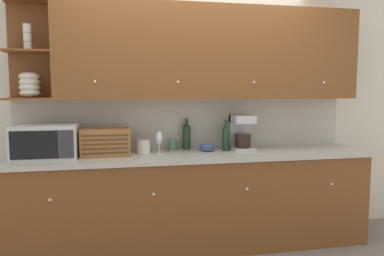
{
  "coord_description": "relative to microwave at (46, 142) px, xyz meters",
  "views": [
    {
      "loc": [
        -0.73,
        -3.78,
        1.54
      ],
      "look_at": [
        0.0,
        -0.22,
        1.16
      ],
      "focal_mm": 35.0,
      "sensor_mm": 36.0,
      "label": 1
    }
  ],
  "objects": [
    {
      "name": "coffee_maker",
      "position": [
        1.85,
        0.09,
        0.03
      ],
      "size": [
        0.21,
        0.24,
        0.35
      ],
      "color": "#B7B7BC",
      "rests_on": "counter_unit"
    },
    {
      "name": "backsplash_panel",
      "position": [
        1.34,
        0.31,
        0.11
      ],
      "size": [
        3.38,
        0.01,
        0.52
      ],
      "color": "#B7B2A8",
      "rests_on": "counter_unit"
    },
    {
      "name": "wine_bottle",
      "position": [
        1.67,
        0.07,
        -0.01
      ],
      "size": [
        0.07,
        0.07,
        0.31
      ],
      "color": "#19381E",
      "rests_on": "counter_unit"
    },
    {
      "name": "bread_box",
      "position": [
        0.51,
        0.04,
        -0.02
      ],
      "size": [
        0.44,
        0.29,
        0.25
      ],
      "color": "#996033",
      "rests_on": "counter_unit"
    },
    {
      "name": "microwave",
      "position": [
        0.0,
        0.0,
        0.0
      ],
      "size": [
        0.54,
        0.4,
        0.3
      ],
      "color": "silver",
      "rests_on": "counter_unit"
    },
    {
      "name": "mug",
      "position": [
        1.17,
        0.23,
        -0.1
      ],
      "size": [
        0.09,
        0.08,
        0.1
      ],
      "color": "#4C845B",
      "rests_on": "counter_unit"
    },
    {
      "name": "upper_cabinets",
      "position": [
        1.5,
        0.14,
        0.81
      ],
      "size": [
        3.38,
        0.37,
        0.89
      ],
      "color": "brown",
      "rests_on": "backsplash_panel"
    },
    {
      "name": "storage_canister",
      "position": [
        0.86,
        0.09,
        -0.08
      ],
      "size": [
        0.14,
        0.14,
        0.14
      ],
      "color": "silver",
      "rests_on": "counter_unit"
    },
    {
      "name": "ground_plane",
      "position": [
        1.34,
        0.32,
        -1.07
      ],
      "size": [
        24.0,
        24.0,
        0.0
      ],
      "primitive_type": "plane",
      "color": "slate"
    },
    {
      "name": "bowl_stack_on_counter",
      "position": [
        1.49,
        0.1,
        -0.11
      ],
      "size": [
        0.16,
        0.16,
        0.07
      ],
      "color": "#3D5B93",
      "rests_on": "counter_unit"
    },
    {
      "name": "second_wine_bottle",
      "position": [
        1.31,
        0.24,
        -0.01
      ],
      "size": [
        0.08,
        0.08,
        0.32
      ],
      "color": "#19381E",
      "rests_on": "counter_unit"
    },
    {
      "name": "counter_unit",
      "position": [
        1.34,
        -0.0,
        -0.61
      ],
      "size": [
        3.4,
        0.67,
        0.93
      ],
      "color": "brown",
      "rests_on": "ground_plane"
    },
    {
      "name": "wine_glass",
      "position": [
        1.01,
        0.06,
        -0.0
      ],
      "size": [
        0.06,
        0.06,
        0.21
      ],
      "color": "silver",
      "rests_on": "counter_unit"
    },
    {
      "name": "wall_back",
      "position": [
        1.34,
        0.35,
        0.23
      ],
      "size": [
        5.78,
        0.06,
        2.6
      ],
      "color": "beige",
      "rests_on": "ground_plane"
    }
  ]
}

